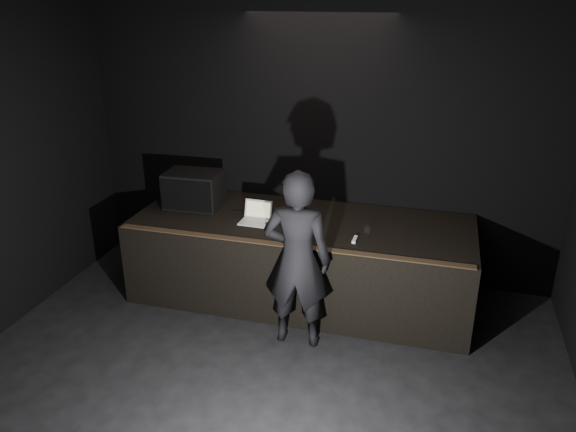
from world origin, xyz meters
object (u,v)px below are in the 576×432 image
(beer_can, at_px, (268,229))
(person, at_px, (297,260))
(stage_riser, at_px, (301,259))
(laptop, at_px, (256,216))
(stage_monitor, at_px, (194,190))

(beer_can, bearing_deg, person, -44.24)
(stage_riser, height_order, laptop, laptop)
(stage_riser, relative_size, laptop, 11.62)
(stage_monitor, height_order, person, person)
(beer_can, distance_m, person, 0.64)
(stage_riser, xyz_separation_m, person, (0.19, -0.95, 0.47))
(beer_can, bearing_deg, stage_monitor, 152.53)
(stage_riser, bearing_deg, beer_can, -116.53)
(stage_monitor, relative_size, person, 0.36)
(stage_riser, xyz_separation_m, beer_can, (-0.26, -0.51, 0.57))
(laptop, height_order, beer_can, laptop)
(stage_riser, relative_size, stage_monitor, 5.76)
(stage_riser, distance_m, stage_monitor, 1.60)
(stage_riser, relative_size, beer_can, 26.58)
(beer_can, xyz_separation_m, person, (0.45, -0.44, -0.11))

